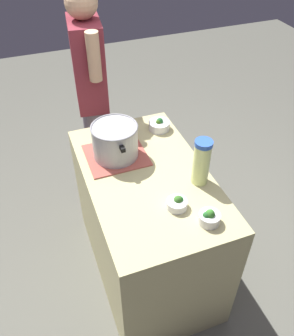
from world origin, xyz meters
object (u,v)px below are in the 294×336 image
object	(u,v)px
cooking_pot	(115,140)
broccoli_bowl_back	(177,203)
lemonade_pitcher	(201,162)
person_cook	(92,99)
broccoli_bowl_front	(209,217)
broccoli_bowl_center	(159,125)

from	to	relation	value
cooking_pot	broccoli_bowl_back	xyz separation A→B (m)	(-0.50, -0.17, -0.09)
lemonade_pitcher	person_cook	bearing A→B (deg)	19.59
broccoli_bowl_back	person_cook	distance (m)	1.13
broccoli_bowl_back	lemonade_pitcher	bearing A→B (deg)	-55.05
lemonade_pitcher	broccoli_bowl_back	world-z (taller)	lemonade_pitcher
broccoli_bowl_front	person_cook	distance (m)	1.29
broccoli_bowl_back	cooking_pot	bearing A→B (deg)	18.83
lemonade_pitcher	broccoli_bowl_front	xyz separation A→B (m)	(-0.28, 0.09, -0.10)
broccoli_bowl_back	broccoli_bowl_center	bearing A→B (deg)	-14.34
cooking_pot	lemonade_pitcher	size ratio (longest dim) A/B	1.25
broccoli_bowl_front	broccoli_bowl_back	world-z (taller)	broccoli_bowl_front
broccoli_bowl_center	broccoli_bowl_back	size ratio (longest dim) A/B	1.29
cooking_pot	lemonade_pitcher	distance (m)	0.52
cooking_pot	broccoli_bowl_back	size ratio (longest dim) A/B	3.20
broccoli_bowl_back	person_cook	bearing A→B (deg)	8.14
cooking_pot	broccoli_bowl_center	bearing A→B (deg)	-64.11
cooking_pot	person_cook	bearing A→B (deg)	-1.00
broccoli_bowl_front	broccoli_bowl_center	xyz separation A→B (m)	(0.81, -0.07, -0.00)
broccoli_bowl_center	person_cook	xyz separation A→B (m)	(0.45, 0.33, 0.01)
lemonade_pitcher	cooking_pot	bearing A→B (deg)	44.52
broccoli_bowl_front	broccoli_bowl_center	world-z (taller)	same
broccoli_bowl_center	person_cook	bearing A→B (deg)	36.16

